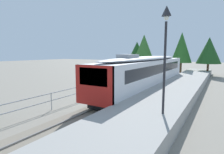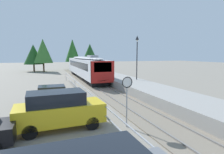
# 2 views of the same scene
# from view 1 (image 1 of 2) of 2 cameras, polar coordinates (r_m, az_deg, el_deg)

# --- Properties ---
(ground_plane) EXTENTS (160.00, 160.00, 0.00)m
(ground_plane) POSITION_cam_1_polar(r_m,az_deg,el_deg) (14.41, -14.18, -8.93)
(ground_plane) COLOR gray
(track_rails) EXTENTS (3.20, 60.00, 0.14)m
(track_rails) POSITION_cam_1_polar(r_m,az_deg,el_deg) (12.54, -4.23, -11.03)
(track_rails) COLOR slate
(track_rails) RESTS_ON ground
(commuter_train) EXTENTS (2.82, 19.79, 3.74)m
(commuter_train) POSITION_cam_1_polar(r_m,az_deg,el_deg) (20.26, 10.84, 2.05)
(commuter_train) COLOR silver
(commuter_train) RESTS_ON track_rails
(station_platform) EXTENTS (3.90, 60.00, 0.90)m
(station_platform) POSITION_cam_1_polar(r_m,az_deg,el_deg) (10.97, 10.11, -11.59)
(station_platform) COLOR #999691
(station_platform) RESTS_ON ground
(platform_lamp_mid_platform) EXTENTS (0.34, 0.34, 5.35)m
(platform_lamp_mid_platform) POSITION_cam_1_polar(r_m,az_deg,el_deg) (9.60, 16.09, 10.84)
(platform_lamp_mid_platform) COLOR #232328
(platform_lamp_mid_platform) RESTS_ON station_platform
(tree_behind_carpark) EXTENTS (4.03, 4.03, 6.67)m
(tree_behind_carpark) POSITION_cam_1_polar(r_m,az_deg,el_deg) (36.27, 27.59, 7.22)
(tree_behind_carpark) COLOR brown
(tree_behind_carpark) RESTS_ON ground
(tree_behind_station_far) EXTENTS (4.28, 4.28, 7.53)m
(tree_behind_station_far) POSITION_cam_1_polar(r_m,az_deg,el_deg) (37.28, 9.77, 8.52)
(tree_behind_station_far) COLOR brown
(tree_behind_station_far) RESTS_ON ground
(tree_distant_left) EXTENTS (4.39, 4.39, 6.30)m
(tree_distant_left) POSITION_cam_1_polar(r_m,az_deg,el_deg) (39.59, 7.65, 7.36)
(tree_distant_left) COLOR brown
(tree_distant_left) RESTS_ON ground
(tree_distant_centre) EXTENTS (3.67, 3.67, 7.70)m
(tree_distant_centre) POSITION_cam_1_polar(r_m,az_deg,el_deg) (36.44, 20.57, 8.45)
(tree_distant_centre) COLOR brown
(tree_distant_centre) RESTS_ON ground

